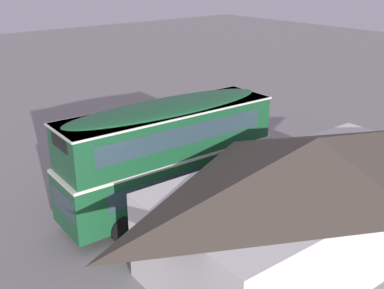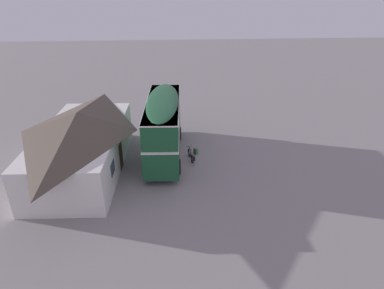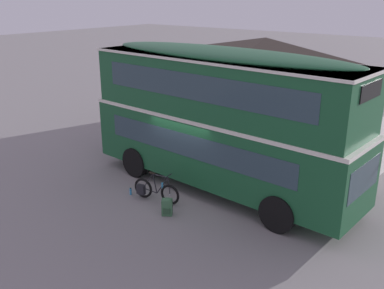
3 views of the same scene
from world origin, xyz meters
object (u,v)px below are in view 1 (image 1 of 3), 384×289
(backpack_on_ground, at_px, (141,180))
(water_bottle_blue_sports, at_px, (175,175))
(touring_bicycle, at_px, (162,177))
(double_decker_bus, at_px, (169,151))

(backpack_on_ground, height_order, water_bottle_blue_sports, backpack_on_ground)
(touring_bicycle, bearing_deg, backpack_on_ground, -25.74)
(double_decker_bus, relative_size, water_bottle_blue_sports, 39.23)
(double_decker_bus, distance_m, touring_bicycle, 3.28)
(double_decker_bus, bearing_deg, backpack_on_ground, -93.42)
(double_decker_bus, distance_m, backpack_on_ground, 3.47)
(water_bottle_blue_sports, bearing_deg, backpack_on_ground, -8.47)
(touring_bicycle, xyz_separation_m, backpack_on_ground, (0.95, -0.46, -0.08))
(double_decker_bus, bearing_deg, touring_bicycle, -117.94)
(double_decker_bus, height_order, backpack_on_ground, double_decker_bus)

